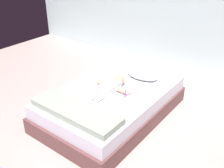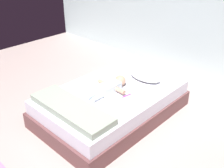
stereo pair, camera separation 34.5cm
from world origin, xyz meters
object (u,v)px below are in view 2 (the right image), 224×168
at_px(toothbrush, 127,95).
at_px(bed, 112,103).
at_px(pillow, 145,76).
at_px(baby, 111,86).

bearing_deg(toothbrush, bed, -171.48).
xyz_separation_m(pillow, toothbrush, (0.12, -0.55, -0.05)).
bearing_deg(pillow, toothbrush, -77.72).
distance_m(pillow, baby, 0.61).
bearing_deg(bed, baby, -144.67).
bearing_deg(baby, toothbrush, 10.05).
bearing_deg(pillow, baby, -103.44).
xyz_separation_m(bed, pillow, (0.13, 0.58, 0.26)).
distance_m(bed, baby, 0.27).
bearing_deg(toothbrush, pillow, 102.28).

